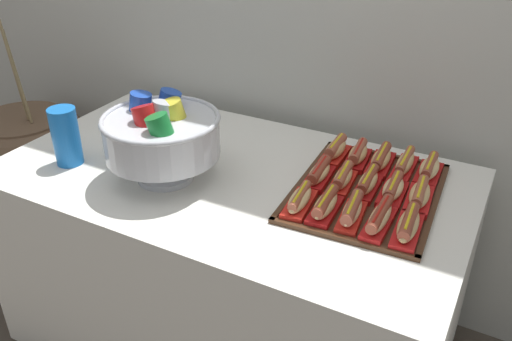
# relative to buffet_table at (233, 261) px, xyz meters

# --- Properties ---
(ground_plane) EXTENTS (10.00, 10.00, 0.00)m
(ground_plane) POSITION_rel_buffet_table_xyz_m (0.00, 0.00, -0.39)
(ground_plane) COLOR #4C4238
(buffet_table) EXTENTS (1.48, 0.84, 0.75)m
(buffet_table) POSITION_rel_buffet_table_xyz_m (0.00, 0.00, 0.00)
(buffet_table) COLOR white
(buffet_table) RESTS_ON ground_plane
(floor_vase) EXTENTS (0.60, 0.60, 1.08)m
(floor_vase) POSITION_rel_buffet_table_xyz_m (-1.18, 0.16, -0.09)
(floor_vase) COLOR brown
(floor_vase) RESTS_ON ground_plane
(serving_tray) EXTENTS (0.43, 0.55, 0.01)m
(serving_tray) POSITION_rel_buffet_table_xyz_m (0.42, 0.08, 0.36)
(serving_tray) COLOR #472B19
(serving_tray) RESTS_ON buffet_table
(hot_dog_0) EXTENTS (0.08, 0.17, 0.06)m
(hot_dog_0) POSITION_rel_buffet_table_xyz_m (0.28, -0.09, 0.39)
(hot_dog_0) COLOR red
(hot_dog_0) RESTS_ON serving_tray
(hot_dog_1) EXTENTS (0.07, 0.17, 0.06)m
(hot_dog_1) POSITION_rel_buffet_table_xyz_m (0.35, -0.09, 0.39)
(hot_dog_1) COLOR #B21414
(hot_dog_1) RESTS_ON serving_tray
(hot_dog_2) EXTENTS (0.08, 0.17, 0.06)m
(hot_dog_2) POSITION_rel_buffet_table_xyz_m (0.43, -0.08, 0.39)
(hot_dog_2) COLOR red
(hot_dog_2) RESTS_ON serving_tray
(hot_dog_3) EXTENTS (0.06, 0.18, 0.06)m
(hot_dog_3) POSITION_rel_buffet_table_xyz_m (0.50, -0.08, 0.39)
(hot_dog_3) COLOR red
(hot_dog_3) RESTS_ON serving_tray
(hot_dog_4) EXTENTS (0.08, 0.18, 0.06)m
(hot_dog_4) POSITION_rel_buffet_table_xyz_m (0.58, -0.08, 0.39)
(hot_dog_4) COLOR red
(hot_dog_4) RESTS_ON serving_tray
(hot_dog_5) EXTENTS (0.08, 0.16, 0.06)m
(hot_dog_5) POSITION_rel_buffet_table_xyz_m (0.27, 0.07, 0.39)
(hot_dog_5) COLOR #B21414
(hot_dog_5) RESTS_ON serving_tray
(hot_dog_6) EXTENTS (0.07, 0.16, 0.06)m
(hot_dog_6) POSITION_rel_buffet_table_xyz_m (0.34, 0.08, 0.39)
(hot_dog_6) COLOR red
(hot_dog_6) RESTS_ON serving_tray
(hot_dog_7) EXTENTS (0.07, 0.16, 0.06)m
(hot_dog_7) POSITION_rel_buffet_table_xyz_m (0.42, 0.08, 0.39)
(hot_dog_7) COLOR #B21414
(hot_dog_7) RESTS_ON serving_tray
(hot_dog_8) EXTENTS (0.08, 0.16, 0.06)m
(hot_dog_8) POSITION_rel_buffet_table_xyz_m (0.49, 0.08, 0.39)
(hot_dog_8) COLOR #B21414
(hot_dog_8) RESTS_ON serving_tray
(hot_dog_9) EXTENTS (0.08, 0.17, 0.06)m
(hot_dog_9) POSITION_rel_buffet_table_xyz_m (0.57, 0.09, 0.39)
(hot_dog_9) COLOR red
(hot_dog_9) RESTS_ON serving_tray
(hot_dog_10) EXTENTS (0.07, 0.15, 0.07)m
(hot_dog_10) POSITION_rel_buffet_table_xyz_m (0.26, 0.24, 0.39)
(hot_dog_10) COLOR red
(hot_dog_10) RESTS_ON serving_tray
(hot_dog_11) EXTENTS (0.08, 0.16, 0.06)m
(hot_dog_11) POSITION_rel_buffet_table_xyz_m (0.33, 0.24, 0.39)
(hot_dog_11) COLOR #B21414
(hot_dog_11) RESTS_ON serving_tray
(hot_dog_12) EXTENTS (0.08, 0.18, 0.06)m
(hot_dog_12) POSITION_rel_buffet_table_xyz_m (0.41, 0.24, 0.39)
(hot_dog_12) COLOR #B21414
(hot_dog_12) RESTS_ON serving_tray
(hot_dog_13) EXTENTS (0.06, 0.18, 0.06)m
(hot_dog_13) POSITION_rel_buffet_table_xyz_m (0.48, 0.25, 0.39)
(hot_dog_13) COLOR red
(hot_dog_13) RESTS_ON serving_tray
(hot_dog_14) EXTENTS (0.07, 0.16, 0.06)m
(hot_dog_14) POSITION_rel_buffet_table_xyz_m (0.56, 0.25, 0.39)
(hot_dog_14) COLOR #B21414
(hot_dog_14) RESTS_ON serving_tray
(punch_bowl) EXTENTS (0.36, 0.36, 0.26)m
(punch_bowl) POSITION_rel_buffet_table_xyz_m (-0.16, -0.13, 0.51)
(punch_bowl) COLOR silver
(punch_bowl) RESTS_ON buffet_table
(cup_stack) EXTENTS (0.09, 0.09, 0.19)m
(cup_stack) POSITION_rel_buffet_table_xyz_m (-0.50, -0.19, 0.45)
(cup_stack) COLOR blue
(cup_stack) RESTS_ON buffet_table
(donut) EXTENTS (0.13, 0.13, 0.03)m
(donut) POSITION_rel_buffet_table_xyz_m (-0.54, 0.23, 0.37)
(donut) COLOR pink
(donut) RESTS_ON buffet_table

